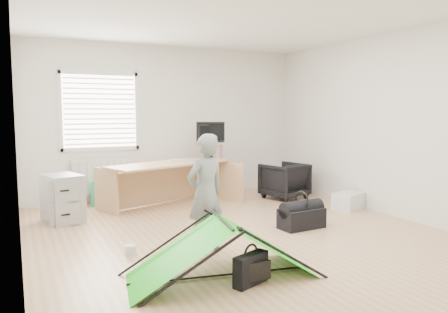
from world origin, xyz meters
name	(u,v)px	position (x,y,z in m)	size (l,w,h in m)	color
ground	(238,233)	(0.00, 0.00, 0.00)	(5.50, 5.50, 0.00)	tan
back_wall	(168,122)	(0.00, 2.75, 1.35)	(5.00, 0.02, 2.70)	silver
window	(100,111)	(-1.20, 2.71, 1.55)	(1.20, 0.06, 1.20)	silver
radiator	(102,176)	(-1.20, 2.67, 0.45)	(1.00, 0.12, 0.60)	silver
desk	(171,185)	(-0.25, 1.86, 0.36)	(2.12, 0.68, 0.72)	tan
filing_cabinet	(63,198)	(-1.94, 1.57, 0.34)	(0.43, 0.58, 0.67)	#96999A
monitor_left	(210,145)	(0.57, 2.14, 0.96)	(0.49, 0.11, 0.47)	black
monitor_right	(211,146)	(0.58, 2.14, 0.94)	(0.46, 0.10, 0.44)	black
keyboard	(179,160)	(-0.02, 2.13, 0.73)	(0.39, 0.13, 0.02)	beige
thermos	(221,151)	(0.78, 2.16, 0.84)	(0.06, 0.06, 0.23)	#AC6072
office_chair	(284,181)	(1.79, 1.64, 0.32)	(0.68, 0.70, 0.64)	black
person	(206,194)	(-0.66, -0.50, 0.66)	(0.48, 0.31, 1.31)	gray
kite	(222,248)	(-0.81, -1.23, 0.27)	(1.77, 0.78, 0.55)	#15C212
storage_crate	(348,201)	(2.21, 0.45, 0.13)	(0.47, 0.33, 0.26)	silver
tote_bag	(103,193)	(-1.25, 2.40, 0.21)	(0.36, 0.16, 0.42)	#23A783
laptop_bag	(251,269)	(-0.65, -1.51, 0.14)	(0.38, 0.11, 0.28)	black
white_box	(131,250)	(-1.43, -0.23, 0.05)	(0.11, 0.11, 0.11)	silver
duffel_bag	(301,218)	(0.88, -0.14, 0.13)	(0.61, 0.31, 0.26)	black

